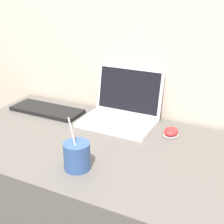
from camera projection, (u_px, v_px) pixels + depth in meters
The scene contains 6 objects.
wall_back at pixel (127, 13), 1.54m from camera, with size 7.00×0.04×2.50m.
desk at pixel (90, 206), 1.54m from camera, with size 1.27×0.74×0.74m.
laptop at pixel (122, 110), 1.57m from camera, with size 0.36×0.29×0.26m.
drink_cup at pixel (77, 155), 1.17m from camera, with size 0.10×0.10×0.21m.
computer_mouse at pixel (171, 132), 1.44m from camera, with size 0.07×0.09×0.04m.
external_keyboard at pixel (47, 110), 1.70m from camera, with size 0.40×0.15×0.02m.
Camera 1 is at (0.65, -0.69, 1.39)m, focal length 50.00 mm.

